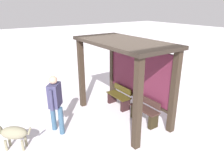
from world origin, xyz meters
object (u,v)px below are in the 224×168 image
Objects in this scene: bench_center_inside at (145,112)px; person_walking at (55,100)px; dog at (11,133)px; bench_left_inside at (119,98)px; bus_shelter at (128,62)px.

person_walking is (-1.03, -2.39, 0.64)m from bench_center_inside.
bench_left_inside is at bearing 95.76° from dog.
person_walking reaches higher than dog.
person_walking reaches higher than bench_left_inside.
person_walking is at bearing -113.35° from bench_center_inside.
bus_shelter is 3.69m from dog.
person_walking is 1.33m from dog.
bus_shelter is 1.61m from bench_center_inside.
bus_shelter is 3.24× the size of bench_left_inside.
bench_left_inside is 1.32m from bench_center_inside.
bench_center_inside is at bearing 14.68° from bus_shelter.
bus_shelter is 2.39m from person_walking.
bench_center_inside is 0.59× the size of person_walking.
bench_center_inside reaches higher than bench_left_inside.
bus_shelter is 1.64m from bench_left_inside.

